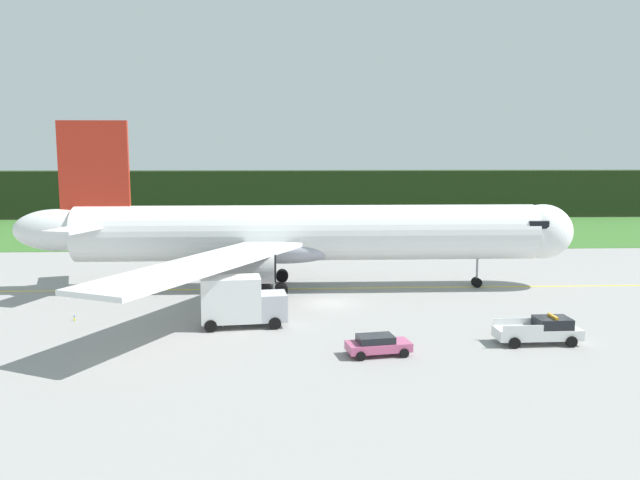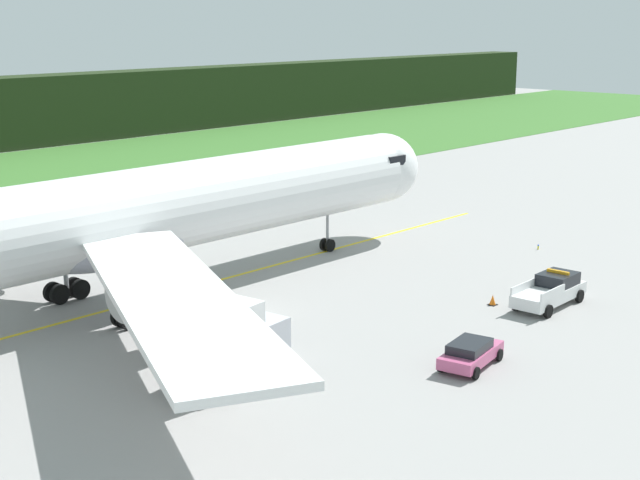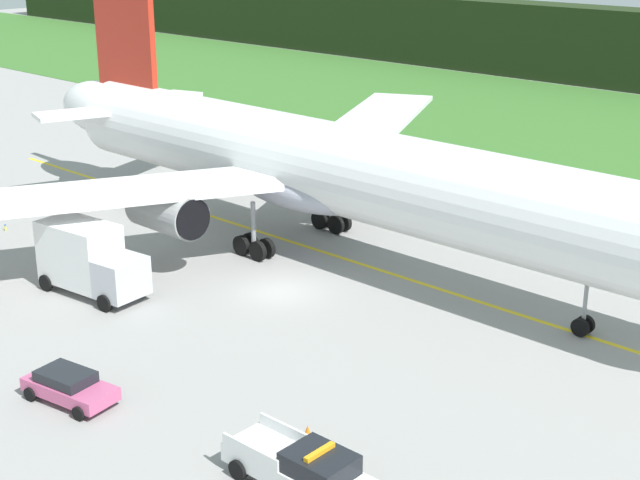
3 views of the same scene
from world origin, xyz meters
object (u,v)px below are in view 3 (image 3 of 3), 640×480
object	(u,v)px
catering_truck	(89,259)
airliner	(323,167)
ops_pickup_truck	(302,468)
staff_car	(69,386)
apron_cone	(308,432)

from	to	relation	value
catering_truck	airliner	bearing A→B (deg)	70.76
ops_pickup_truck	airliner	bearing A→B (deg)	131.40
airliner	ops_pickup_truck	bearing A→B (deg)	-48.60
airliner	staff_car	world-z (taller)	airliner
staff_car	apron_cone	world-z (taller)	staff_car
airliner	staff_car	xyz separation A→B (m)	(4.70, -20.14, -4.48)
ops_pickup_truck	apron_cone	size ratio (longest dim) A/B	9.30
apron_cone	catering_truck	bearing A→B (deg)	171.84
apron_cone	ops_pickup_truck	bearing A→B (deg)	-49.16
ops_pickup_truck	staff_car	xyz separation A→B (m)	(-11.29, -2.01, -0.20)
catering_truck	apron_cone	bearing A→B (deg)	-8.16
airliner	apron_cone	world-z (taller)	airliner
airliner	staff_car	distance (m)	21.16
catering_truck	staff_car	xyz separation A→B (m)	(9.23, -7.15, -1.23)
staff_car	apron_cone	xyz separation A→B (m)	(9.12, 4.52, -0.40)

